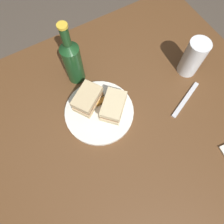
{
  "coord_description": "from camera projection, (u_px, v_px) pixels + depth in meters",
  "views": [
    {
      "loc": [
        -0.17,
        -0.21,
        1.46
      ],
      "look_at": [
        -0.04,
        0.03,
        0.8
      ],
      "focal_mm": 32.44,
      "sensor_mm": 36.0,
      "label": 1
    }
  ],
  "objects": [
    {
      "name": "ground_plane",
      "position": [
        119.0,
        156.0,
        1.45
      ],
      "size": [
        6.0,
        6.0,
        0.0
      ],
      "primitive_type": "plane",
      "color": "#4C4238"
    },
    {
      "name": "dining_table",
      "position": [
        121.0,
        143.0,
        1.1
      ],
      "size": [
        1.13,
        0.97,
        0.77
      ],
      "primitive_type": "cube",
      "color": "brown",
      "rests_on": "ground"
    },
    {
      "name": "plate",
      "position": [
        99.0,
        112.0,
        0.74
      ],
      "size": [
        0.25,
        0.25,
        0.02
      ],
      "primitive_type": "cylinder",
      "color": "silver",
      "rests_on": "dining_table"
    },
    {
      "name": "sandwich_half_left",
      "position": [
        113.0,
        106.0,
        0.71
      ],
      "size": [
        0.13,
        0.13,
        0.06
      ],
      "color": "beige",
      "rests_on": "plate"
    },
    {
      "name": "sandwich_half_right",
      "position": [
        88.0,
        99.0,
        0.72
      ],
      "size": [
        0.13,
        0.12,
        0.06
      ],
      "color": "#CCB284",
      "rests_on": "plate"
    },
    {
      "name": "potato_wedge_front",
      "position": [
        102.0,
        101.0,
        0.74
      ],
      "size": [
        0.06,
        0.02,
        0.02
      ],
      "primitive_type": "cube",
      "rotation": [
        0.0,
        0.0,
        3.08
      ],
      "color": "#B77F33",
      "rests_on": "plate"
    },
    {
      "name": "potato_wedge_middle",
      "position": [
        118.0,
        100.0,
        0.74
      ],
      "size": [
        0.05,
        0.04,
        0.01
      ],
      "primitive_type": "cube",
      "rotation": [
        0.0,
        0.0,
        3.51
      ],
      "color": "gold",
      "rests_on": "plate"
    },
    {
      "name": "potato_wedge_back",
      "position": [
        110.0,
        106.0,
        0.74
      ],
      "size": [
        0.06,
        0.02,
        0.02
      ],
      "primitive_type": "cube",
      "rotation": [
        0.0,
        0.0,
        0.02
      ],
      "color": "#AD702D",
      "rests_on": "plate"
    },
    {
      "name": "potato_wedge_left_edge",
      "position": [
        117.0,
        100.0,
        0.74
      ],
      "size": [
        0.05,
        0.04,
        0.02
      ],
      "primitive_type": "cube",
      "rotation": [
        0.0,
        0.0,
        3.73
      ],
      "color": "#AD702D",
      "rests_on": "plate"
    },
    {
      "name": "pint_glass",
      "position": [
        192.0,
        59.0,
        0.76
      ],
      "size": [
        0.08,
        0.08,
        0.15
      ],
      "color": "white",
      "rests_on": "dining_table"
    },
    {
      "name": "cider_bottle",
      "position": [
        72.0,
        61.0,
        0.71
      ],
      "size": [
        0.07,
        0.07,
        0.27
      ],
      "color": "#19421E",
      "rests_on": "dining_table"
    },
    {
      "name": "fork",
      "position": [
        185.0,
        100.0,
        0.77
      ],
      "size": [
        0.17,
        0.08,
        0.01
      ],
      "primitive_type": "cube",
      "rotation": [
        0.0,
        0.0,
        0.39
      ],
      "color": "silver",
      "rests_on": "dining_table"
    }
  ]
}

